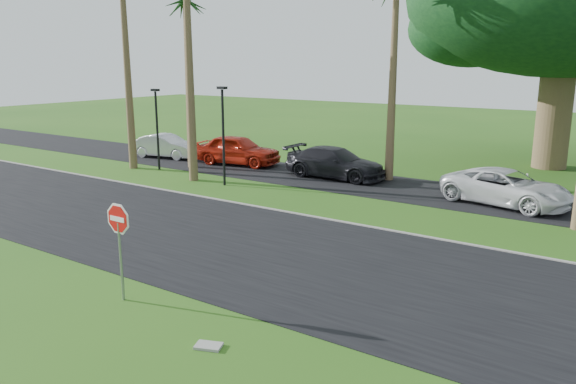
{
  "coord_description": "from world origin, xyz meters",
  "views": [
    {
      "loc": [
        11.18,
        -11.46,
        5.83
      ],
      "look_at": [
        1.6,
        2.68,
        1.8
      ],
      "focal_mm": 35.0,
      "sensor_mm": 36.0,
      "label": 1
    }
  ],
  "objects_px": {
    "car_silver": "(166,146)",
    "car_minivan": "(506,188)",
    "stop_sign_near": "(119,232)",
    "car_red": "(238,150)",
    "car_dark": "(335,163)"
  },
  "relations": [
    {
      "from": "car_dark",
      "to": "car_red",
      "type": "bearing_deg",
      "value": 88.85
    },
    {
      "from": "car_silver",
      "to": "car_minivan",
      "type": "distance_m",
      "value": 19.99
    },
    {
      "from": "stop_sign_near",
      "to": "car_red",
      "type": "height_order",
      "value": "stop_sign_near"
    },
    {
      "from": "car_dark",
      "to": "car_minivan",
      "type": "distance_m",
      "value": 8.54
    },
    {
      "from": "car_red",
      "to": "car_dark",
      "type": "relative_size",
      "value": 0.94
    },
    {
      "from": "car_silver",
      "to": "car_dark",
      "type": "distance_m",
      "value": 11.5
    },
    {
      "from": "car_silver",
      "to": "stop_sign_near",
      "type": "bearing_deg",
      "value": -147.55
    },
    {
      "from": "car_silver",
      "to": "car_red",
      "type": "bearing_deg",
      "value": -93.66
    },
    {
      "from": "stop_sign_near",
      "to": "car_minivan",
      "type": "relative_size",
      "value": 0.5
    },
    {
      "from": "car_red",
      "to": "car_minivan",
      "type": "height_order",
      "value": "car_red"
    },
    {
      "from": "car_dark",
      "to": "car_minivan",
      "type": "bearing_deg",
      "value": -95.75
    },
    {
      "from": "stop_sign_near",
      "to": "car_red",
      "type": "bearing_deg",
      "value": 120.29
    },
    {
      "from": "car_dark",
      "to": "stop_sign_near",
      "type": "bearing_deg",
      "value": -169.69
    },
    {
      "from": "car_silver",
      "to": "car_dark",
      "type": "relative_size",
      "value": 0.81
    },
    {
      "from": "car_silver",
      "to": "car_minivan",
      "type": "height_order",
      "value": "car_minivan"
    }
  ]
}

